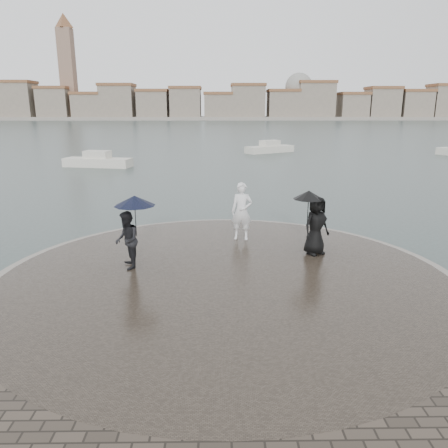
{
  "coord_description": "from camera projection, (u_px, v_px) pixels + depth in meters",
  "views": [
    {
      "loc": [
        -0.17,
        -7.35,
        4.72
      ],
      "look_at": [
        0.0,
        4.8,
        1.45
      ],
      "focal_mm": 35.0,
      "sensor_mm": 36.0,
      "label": 1
    }
  ],
  "objects": [
    {
      "name": "statue",
      "position": [
        242.0,
        211.0,
        14.64
      ],
      "size": [
        0.77,
        0.57,
        1.94
      ],
      "primitive_type": "imported",
      "rotation": [
        0.0,
        0.0,
        -0.15
      ],
      "color": "white",
      "rests_on": "quay_tip"
    },
    {
      "name": "quay_tip",
      "position": [
        225.0,
        282.0,
        11.66
      ],
      "size": [
        11.9,
        11.9,
        0.36
      ],
      "primitive_type": "cylinder",
      "color": "#2D261E",
      "rests_on": "ground"
    },
    {
      "name": "visitor_left",
      "position": [
        129.0,
        228.0,
        11.95
      ],
      "size": [
        1.22,
        1.13,
        2.04
      ],
      "color": "black",
      "rests_on": "quay_tip"
    },
    {
      "name": "boats",
      "position": [
        288.0,
        154.0,
        41.61
      ],
      "size": [
        39.06,
        14.72,
        1.5
      ],
      "color": "beige",
      "rests_on": "ground"
    },
    {
      "name": "ground",
      "position": [
        228.0,
        362.0,
        8.33
      ],
      "size": [
        400.0,
        400.0,
        0.0
      ],
      "primitive_type": "plane",
      "color": "#2B3835",
      "rests_on": "ground"
    },
    {
      "name": "kerb_ring",
      "position": [
        225.0,
        283.0,
        11.67
      ],
      "size": [
        12.5,
        12.5,
        0.32
      ],
      "primitive_type": "cylinder",
      "color": "gray",
      "rests_on": "ground"
    },
    {
      "name": "far_skyline",
      "position": [
        201.0,
        104.0,
        161.97
      ],
      "size": [
        260.0,
        20.0,
        37.0
      ],
      "color": "gray",
      "rests_on": "ground"
    },
    {
      "name": "visitor_right",
      "position": [
        315.0,
        219.0,
        13.14
      ],
      "size": [
        1.24,
        1.03,
        1.95
      ],
      "color": "black",
      "rests_on": "quay_tip"
    }
  ]
}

